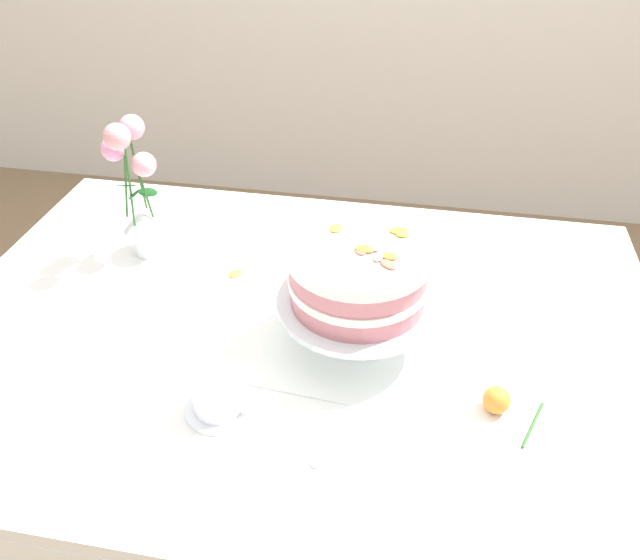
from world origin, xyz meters
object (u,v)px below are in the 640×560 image
(layer_cake, at_px, (359,275))
(teacup, at_px, (218,398))
(flower_vase, at_px, (137,191))
(dining_table, at_px, (296,365))
(fallen_rose, at_px, (497,401))
(cake_stand, at_px, (357,307))

(layer_cake, height_order, teacup, layer_cake)
(flower_vase, bearing_deg, teacup, -54.45)
(dining_table, height_order, fallen_rose, fallen_rose)
(layer_cake, height_order, fallen_rose, layer_cake)
(flower_vase, height_order, fallen_rose, flower_vase)
(cake_stand, height_order, fallen_rose, cake_stand)
(cake_stand, height_order, layer_cake, layer_cake)
(teacup, height_order, fallen_rose, teacup)
(layer_cake, distance_m, teacup, 0.31)
(cake_stand, relative_size, flower_vase, 0.90)
(teacup, bearing_deg, layer_cake, 46.59)
(flower_vase, xyz_separation_m, fallen_rose, (0.75, -0.34, -0.13))
(dining_table, distance_m, cake_stand, 0.21)
(teacup, bearing_deg, flower_vase, 125.55)
(dining_table, xyz_separation_m, fallen_rose, (0.37, -0.13, 0.11))
(flower_vase, distance_m, fallen_rose, 0.84)
(dining_table, distance_m, fallen_rose, 0.41)
(cake_stand, bearing_deg, teacup, -133.40)
(cake_stand, relative_size, fallen_rose, 2.76)
(flower_vase, xyz_separation_m, teacup, (0.30, -0.42, -0.13))
(cake_stand, relative_size, teacup, 2.39)
(dining_table, xyz_separation_m, flower_vase, (-0.38, 0.21, 0.24))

